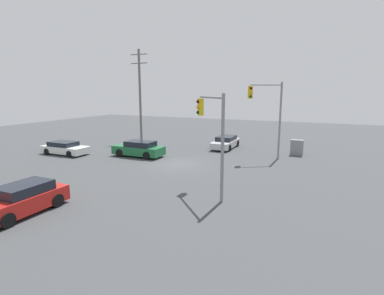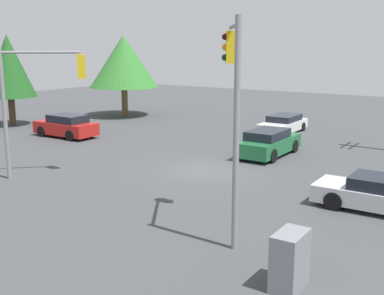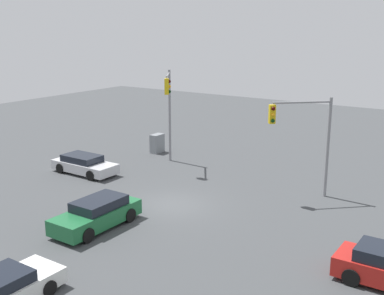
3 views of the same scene
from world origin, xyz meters
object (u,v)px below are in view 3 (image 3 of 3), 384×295
sedan_silver (84,164)px  electrical_cabinet (157,143)px  traffic_signal_main (305,130)px  traffic_signal_cross (169,102)px  sedan_green (97,214)px

sedan_silver → electrical_cabinet: electrical_cabinet is taller
sedan_silver → traffic_signal_main: bearing=104.9°
sedan_silver → traffic_signal_cross: traffic_signal_cross is taller
electrical_cabinet → traffic_signal_main: bearing=75.4°
traffic_signal_cross → electrical_cabinet: traffic_signal_cross is taller
sedan_green → electrical_cabinet: electrical_cabinet is taller
sedan_green → traffic_signal_cross: size_ratio=0.71×
traffic_signal_main → electrical_cabinet: bearing=-57.5°
sedan_green → traffic_signal_cross: (-11.00, -3.72, 3.83)m
sedan_green → sedan_silver: sedan_green is taller
traffic_signal_cross → electrical_cabinet: bearing=-161.2°
sedan_green → electrical_cabinet: bearing=-63.5°
traffic_signal_main → electrical_cabinet: 14.24m
traffic_signal_main → traffic_signal_cross: (-1.23, -10.52, 0.51)m
electrical_cabinet → traffic_signal_cross: bearing=52.0°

